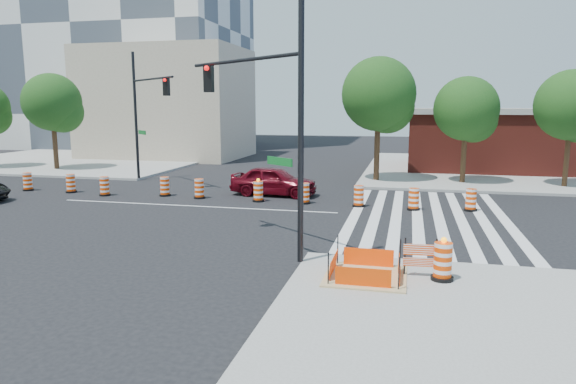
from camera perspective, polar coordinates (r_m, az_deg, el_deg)
name	(u,v)px	position (r m, az deg, el deg)	size (l,w,h in m)	color
ground	(194,206)	(25.20, -10.43, -1.55)	(120.00, 120.00, 0.00)	black
sidewalk_ne	(518,170)	(41.66, 24.24, 2.23)	(22.00, 22.00, 0.15)	gray
sidewalk_nw	(89,159)	(49.57, -21.27, 3.47)	(22.00, 22.00, 0.15)	gray
crosswalk_east	(428,217)	(23.14, 15.29, -2.71)	(6.75, 13.50, 0.01)	silver
lane_centerline	(194,206)	(25.20, -10.43, -1.54)	(14.00, 0.12, 0.01)	silver
excavation_pit	(366,274)	(14.40, 8.62, -9.05)	(2.20, 2.20, 0.90)	tan
brick_storefront	(521,140)	(41.47, 24.45, 5.30)	(16.50, 8.50, 4.60)	maroon
beige_midrise	(168,103)	(49.76, -13.18, 9.57)	(14.00, 10.00, 10.00)	tan
red_coupe	(274,181)	(27.65, -1.59, 1.25)	(1.87, 4.64, 1.58)	#590712
signal_pole_se	(266,104)	(16.22, -2.45, 9.69)	(4.85, 3.68, 7.88)	black
signal_pole_nw	(145,104)	(32.91, -15.64, 9.40)	(4.66, 4.04, 7.97)	black
pit_drum	(443,262)	(14.50, 16.82, -7.48)	(0.61, 0.61, 1.19)	black
barricade	(420,256)	(14.58, 14.50, -6.86)	(0.92, 0.11, 1.09)	#EA4004
tree_north_b	(53,106)	(41.88, -24.64, 8.72)	(4.20, 4.20, 7.14)	#382314
tree_north_c	(379,99)	(32.76, 10.11, 10.19)	(4.58, 4.58, 7.79)	#382314
tree_north_d	(467,112)	(33.03, 19.25, 8.35)	(3.85, 3.85, 6.54)	#382314
tree_north_e	(572,109)	(33.77, 28.99, 8.05)	(4.02, 4.02, 6.84)	#382314
median_drum_0	(28,182)	(32.80, -26.95, 0.97)	(0.60, 0.60, 1.02)	black
median_drum_1	(71,184)	(31.02, -22.98, 0.82)	(0.60, 0.60, 1.02)	black
median_drum_2	(105,187)	(29.30, -19.71, 0.54)	(0.60, 0.60, 1.02)	black
median_drum_3	(165,187)	(28.28, -13.53, 0.53)	(0.60, 0.60, 1.02)	black
median_drum_4	(199,189)	(27.17, -9.83, 0.30)	(0.60, 0.60, 1.02)	black
median_drum_5	(258,192)	(25.93, -3.32, 0.00)	(0.60, 0.60, 1.18)	black
median_drum_6	(304,194)	(25.36, 1.84, -0.23)	(0.60, 0.60, 1.02)	black
median_drum_7	(359,197)	(24.81, 7.87, -0.53)	(0.60, 0.60, 1.02)	black
median_drum_8	(414,200)	(24.48, 13.80, -0.86)	(0.60, 0.60, 1.02)	black
median_drum_9	(471,201)	(25.04, 19.66, -0.91)	(0.60, 0.60, 1.02)	black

